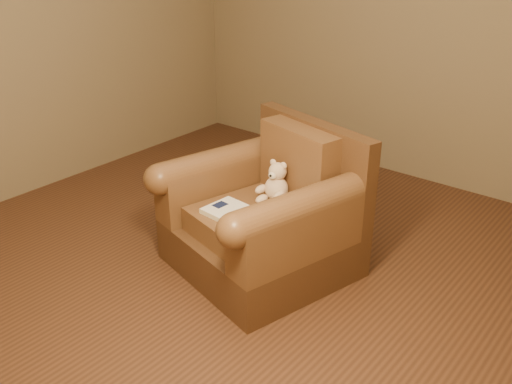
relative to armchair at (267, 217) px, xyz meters
The scene contains 5 objects.
floor 0.42m from the armchair, 164.23° to the right, with size 4.00×4.00×0.00m, color #4C2C1A.
armchair is the anchor object (origin of this frame).
teddy_bear 0.20m from the armchair, 90.71° to the left, with size 0.20×0.22×0.27m.
guidebook 0.26m from the armchair, 99.10° to the right, with size 0.42×0.28×0.03m.
side_table 0.51m from the armchair, 49.07° to the left, with size 0.35×0.35×0.49m.
Camera 1 is at (2.17, -2.45, 2.03)m, focal length 40.00 mm.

